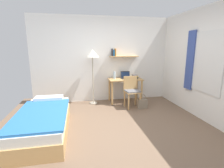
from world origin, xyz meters
TOP-DOWN VIEW (x-y plane):
  - ground_plane at (0.00, 0.00)m, footprint 5.28×5.28m
  - wall_back at (0.01, 2.02)m, footprint 4.40×0.27m
  - wall_right at (2.02, 0.01)m, footprint 0.10×4.40m
  - bed at (-1.54, 0.07)m, footprint 0.92×1.95m
  - desk at (0.58, 1.70)m, footprint 1.01×0.54m
  - desk_chair at (0.63, 1.20)m, footprint 0.45×0.42m
  - standing_lamp at (-0.41, 1.72)m, footprint 0.38×0.38m
  - laptop at (0.61, 1.78)m, footprint 0.30×0.23m
  - water_bottle at (0.25, 1.74)m, footprint 0.07×0.07m
  - book_stack at (0.89, 1.71)m, footprint 0.18×0.23m
  - handbag at (0.89, 1.03)m, footprint 0.27×0.13m

SIDE VIEW (x-z plane):
  - ground_plane at x=0.00m, z-range 0.00..0.00m
  - handbag at x=0.89m, z-range -0.06..0.35m
  - bed at x=-1.54m, z-range -0.03..0.51m
  - desk_chair at x=0.63m, z-range 0.06..0.94m
  - desk at x=0.58m, z-range 0.22..0.96m
  - book_stack at x=0.89m, z-range 0.73..0.84m
  - laptop at x=0.61m, z-range 0.68..0.89m
  - water_bottle at x=0.25m, z-range 0.73..0.96m
  - wall_back at x=0.01m, z-range 0.00..2.60m
  - wall_right at x=2.02m, z-range 0.00..2.60m
  - standing_lamp at x=-0.41m, z-range 0.61..2.23m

